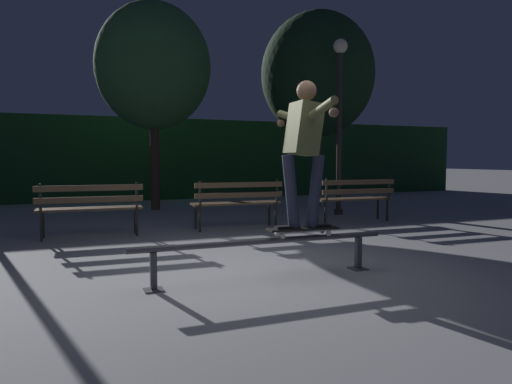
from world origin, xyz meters
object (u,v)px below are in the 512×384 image
skateboard (303,229)px  lamp_post_right (340,104)px  tree_far_right (317,75)px  park_bench_right_center (237,199)px  park_bench_left_center (90,204)px  grind_rail (265,247)px  skateboarder (304,141)px  tree_behind_benches (153,67)px  park_bench_rightmost (355,195)px

skateboard → lamp_post_right: bearing=54.2°
tree_far_right → park_bench_right_center: bearing=-137.3°
skateboard → tree_far_right: 7.97m
park_bench_left_center → grind_rail: bearing=-64.6°
skateboarder → tree_far_right: 7.67m
skateboarder → park_bench_left_center: bearing=121.3°
skateboarder → skateboard: bearing=176.8°
grind_rail → tree_behind_benches: 7.81m
skateboard → tree_behind_benches: size_ratio=0.16×
grind_rail → skateboard: (0.44, 0.00, 0.17)m
skateboarder → lamp_post_right: bearing=54.2°
skateboarder → park_bench_rightmost: size_ratio=0.97×
grind_rail → lamp_post_right: (3.75, 4.59, 2.15)m
tree_far_right → tree_behind_benches: bearing=169.6°
park_bench_rightmost → skateboarder: bearing=-131.0°
tree_behind_benches → park_bench_right_center: bearing=-78.0°
tree_far_right → lamp_post_right: tree_far_right is taller
park_bench_left_center → park_bench_right_center: size_ratio=1.00×
park_bench_right_center → tree_far_right: 5.36m
park_bench_rightmost → tree_behind_benches: tree_behind_benches is taller
park_bench_right_center → park_bench_rightmost: 2.46m
grind_rail → park_bench_left_center: (-1.58, 3.34, 0.21)m
skateboarder → lamp_post_right: lamp_post_right is taller
grind_rail → skateboard: size_ratio=3.54×
tree_behind_benches → tree_far_right: size_ratio=0.99×
park_bench_right_center → tree_behind_benches: (-0.81, 3.81, 2.95)m
skateboard → lamp_post_right: lamp_post_right is taller
park_bench_left_center → tree_behind_benches: tree_behind_benches is taller
grind_rail → lamp_post_right: size_ratio=0.72×
grind_rail → tree_far_right: bearing=56.7°
grind_rail → park_bench_rightmost: 4.73m
park_bench_left_center → park_bench_rightmost: 4.93m
park_bench_left_center → skateboard: bearing=-58.8°
park_bench_rightmost → tree_behind_benches: bearing=130.7°
park_bench_left_center → tree_behind_benches: bearing=66.5°
grind_rail → lamp_post_right: lamp_post_right is taller
grind_rail → tree_far_right: size_ratio=0.55×
skateboard → lamp_post_right: 5.99m
skateboard → tree_behind_benches: 7.75m
lamp_post_right → park_bench_right_center: bearing=-156.4°
park_bench_rightmost → tree_far_right: (0.84, 3.05, 2.91)m
grind_rail → skateboarder: (0.44, -0.00, 1.10)m
skateboard → tree_far_right: bearing=59.6°
tree_far_right → skateboarder: bearing=-120.4°
skateboarder → tree_far_right: bearing=59.6°
skateboarder → tree_far_right: tree_far_right is taller
grind_rail → park_bench_right_center: bearing=75.2°
skateboard → tree_far_right: (3.75, 6.39, 2.94)m
tree_behind_benches → park_bench_rightmost: bearing=-49.3°
grind_rail → skateboarder: skateboarder is taller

